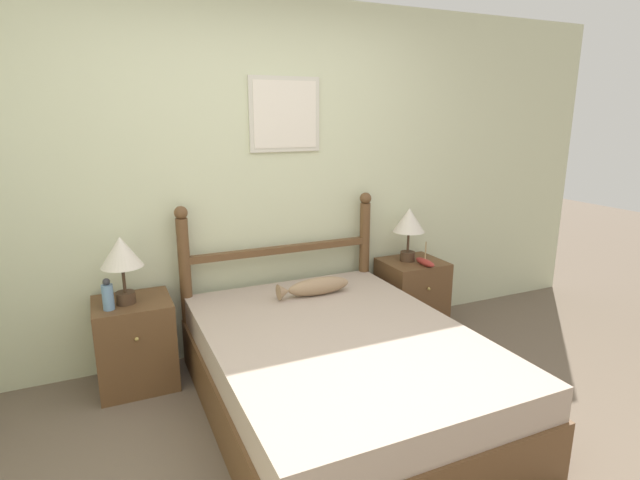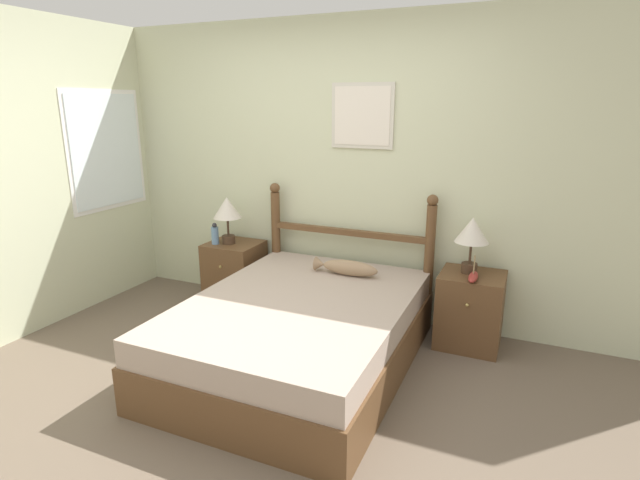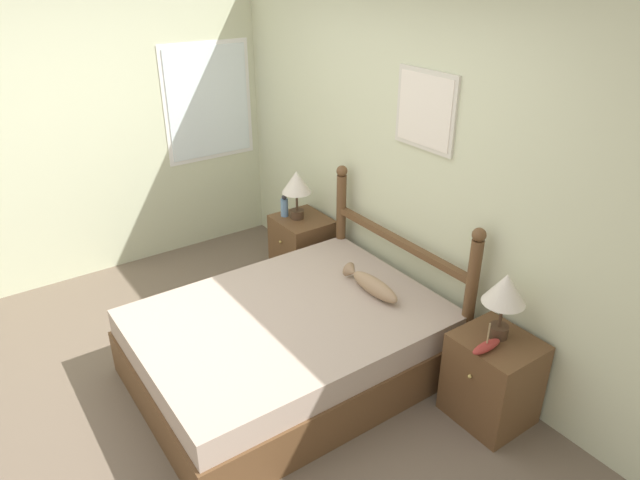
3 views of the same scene
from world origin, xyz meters
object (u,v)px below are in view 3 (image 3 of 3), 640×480
(nightstand_right, at_px, (492,379))
(table_lamp_right, at_px, (505,292))
(table_lamp_left, at_px, (297,185))
(fish_pillow, at_px, (372,285))
(nightstand_left, at_px, (302,248))
(bed, at_px, (289,344))
(bottle, at_px, (284,207))
(model_boat, at_px, (486,346))

(nightstand_right, distance_m, table_lamp_right, 0.61)
(table_lamp_left, bearing_deg, fish_pillow, -7.72)
(nightstand_left, xyz_separation_m, nightstand_right, (2.16, 0.00, 0.00))
(bed, distance_m, nightstand_left, 1.36)
(bed, relative_size, table_lamp_left, 4.66)
(nightstand_right, xyz_separation_m, bottle, (-2.30, -0.10, 0.38))
(bed, height_order, nightstand_left, nightstand_left)
(nightstand_right, xyz_separation_m, fish_pillow, (-0.96, -0.20, 0.28))
(bed, relative_size, fish_pillow, 3.79)
(table_lamp_right, distance_m, model_boat, 0.34)
(table_lamp_right, height_order, model_boat, table_lamp_right)
(bed, xyz_separation_m, fish_pillow, (0.12, 0.63, 0.32))
(bed, xyz_separation_m, nightstand_left, (-1.08, 0.82, 0.04))
(table_lamp_left, distance_m, table_lamp_right, 2.16)
(nightstand_left, xyz_separation_m, table_lamp_left, (-0.03, -0.03, 0.61))
(model_boat, bearing_deg, bottle, 178.91)
(nightstand_right, height_order, bottle, bottle)
(nightstand_left, height_order, model_boat, model_boat)
(nightstand_right, distance_m, fish_pillow, 1.02)
(bed, xyz_separation_m, model_boat, (1.10, 0.68, 0.36))
(bottle, bearing_deg, fish_pillow, -4.32)
(nightstand_left, distance_m, bottle, 0.42)
(fish_pillow, bearing_deg, table_lamp_right, 13.57)
(table_lamp_left, height_order, bottle, table_lamp_left)
(table_lamp_right, xyz_separation_m, bottle, (-2.26, -0.12, -0.22))
(bottle, relative_size, fish_pillow, 0.38)
(nightstand_left, relative_size, bottle, 2.93)
(nightstand_right, bearing_deg, fish_pillow, -168.52)
(nightstand_right, height_order, table_lamp_left, table_lamp_left)
(nightstand_right, bearing_deg, bottle, -177.63)
(nightstand_left, distance_m, table_lamp_left, 0.61)
(nightstand_left, bearing_deg, bottle, -144.73)
(bed, bearing_deg, bottle, 149.11)
(nightstand_left, height_order, table_lamp_right, table_lamp_right)
(bed, bearing_deg, table_lamp_left, 144.53)
(bed, relative_size, nightstand_right, 3.45)
(nightstand_left, xyz_separation_m, table_lamp_right, (2.13, 0.03, 0.61))
(table_lamp_right, bearing_deg, fish_pillow, -166.43)
(nightstand_right, distance_m, bottle, 2.33)
(bed, height_order, nightstand_right, nightstand_right)
(table_lamp_left, relative_size, table_lamp_right, 1.00)
(nightstand_left, height_order, bottle, bottle)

